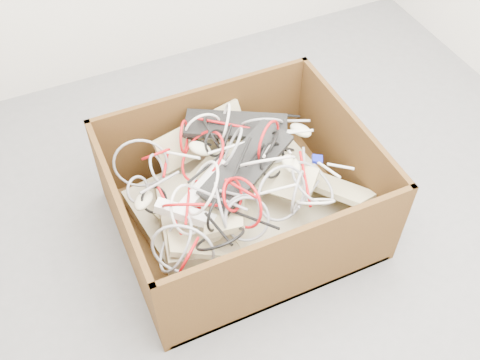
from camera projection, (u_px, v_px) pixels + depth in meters
name	position (u px, v px, depth m)	size (l,w,h in m)	color
ground	(306.00, 221.00, 2.70)	(3.00, 3.00, 0.00)	#59595C
cardboard_box	(239.00, 208.00, 2.58)	(1.10, 0.91, 0.50)	#371D0D
keyboard_pile	(244.00, 179.00, 2.50)	(0.96, 0.82, 0.38)	#BDB585
mice_scatter	(231.00, 174.00, 2.42)	(0.90, 0.51, 0.18)	beige
power_strip_left	(203.00, 186.00, 2.35)	(0.28, 0.05, 0.04)	white
power_strip_right	(189.00, 215.00, 2.30)	(0.28, 0.06, 0.04)	white
vga_plug	(317.00, 159.00, 2.47)	(0.04, 0.04, 0.02)	#0B14A9
cable_tangle	(226.00, 181.00, 2.34)	(0.98, 0.76, 0.44)	gray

